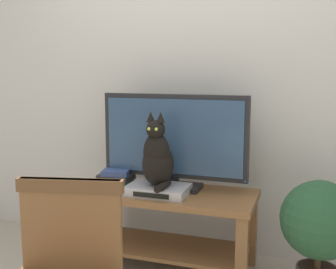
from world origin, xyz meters
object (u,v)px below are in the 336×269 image
tv_stand (170,215)px  potted_plant (320,226)px  cat (157,158)px  media_box (158,190)px  book_stack (117,177)px  tv (174,140)px

tv_stand → potted_plant: size_ratio=1.61×
tv_stand → cat: cat is taller
media_box → potted_plant: (1.01, -0.00, -0.13)m
cat → potted_plant: size_ratio=0.69×
book_stack → potted_plant: size_ratio=0.33×
tv_stand → tv: size_ratio=1.13×
tv → media_box: bearing=-109.9°
cat → tv: bearing=71.8°
tv → tv_stand: bearing=-90.0°
cat → book_stack: (-0.35, 0.13, -0.19)m
tv → media_box: size_ratio=2.53×
media_box → book_stack: size_ratio=1.71×
tv_stand → potted_plant: potted_plant is taller
tv → media_box: tv is taller
book_stack → tv_stand: bearing=-4.9°
tv → cat: (-0.06, -0.18, -0.09)m
tv → cat: bearing=-108.2°
potted_plant → book_stack: bearing=175.0°
media_box → cat: cat is taller
tv_stand → media_box: bearing=-126.3°
cat → tv_stand: bearing=58.1°
tv → cat: tv is taller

